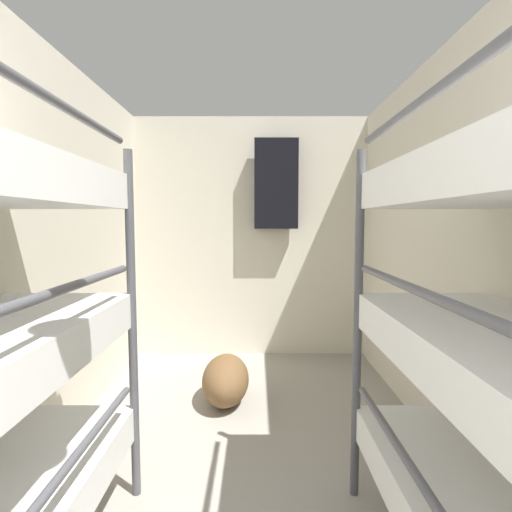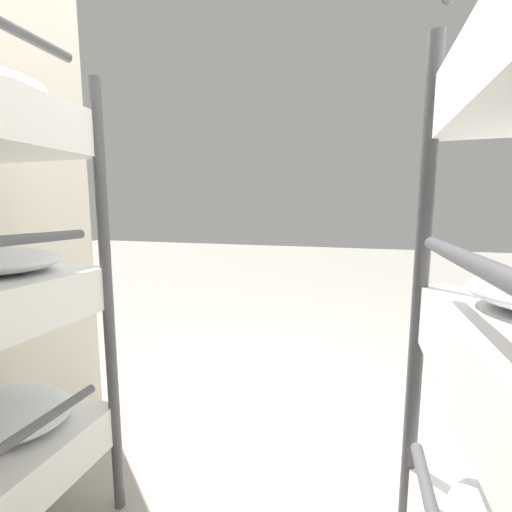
% 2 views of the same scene
% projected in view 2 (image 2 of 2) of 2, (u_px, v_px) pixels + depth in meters
% --- Properties ---
extents(ground_plane, '(20.00, 20.00, 0.00)m').
position_uv_depth(ground_plane, '(277.00, 445.00, 1.87)').
color(ground_plane, gray).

